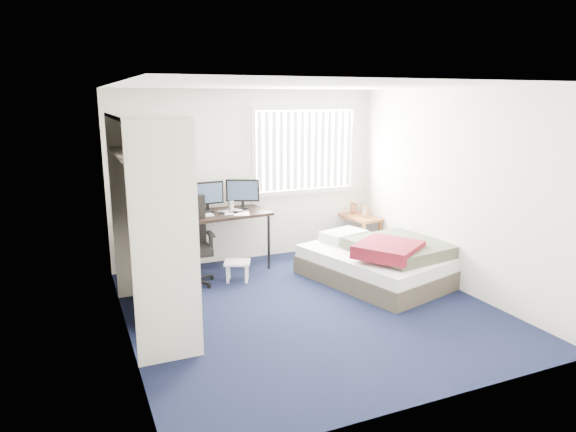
% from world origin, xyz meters
% --- Properties ---
extents(ground, '(4.20, 4.20, 0.00)m').
position_xyz_m(ground, '(0.00, 0.00, 0.00)').
color(ground, black).
rests_on(ground, ground).
extents(room_shell, '(4.20, 4.20, 4.20)m').
position_xyz_m(room_shell, '(0.00, 0.00, 1.51)').
color(room_shell, silver).
rests_on(room_shell, ground).
extents(window_assembly, '(1.72, 0.09, 1.32)m').
position_xyz_m(window_assembly, '(0.90, 2.04, 1.60)').
color(window_assembly, white).
rests_on(window_assembly, ground).
extents(closet, '(0.64, 1.84, 2.22)m').
position_xyz_m(closet, '(-1.67, 0.27, 1.35)').
color(closet, beige).
rests_on(closet, ground).
extents(desk, '(1.75, 0.95, 1.29)m').
position_xyz_m(desk, '(-0.72, 1.75, 0.84)').
color(desk, black).
rests_on(desk, ground).
extents(office_chair, '(0.56, 0.56, 1.16)m').
position_xyz_m(office_chair, '(-1.04, 1.39, 0.45)').
color(office_chair, black).
rests_on(office_chair, ground).
extents(footstool, '(0.41, 0.37, 0.27)m').
position_xyz_m(footstool, '(-0.48, 1.18, 0.21)').
color(footstool, white).
rests_on(footstool, ground).
extents(nightstand, '(0.49, 0.84, 0.73)m').
position_xyz_m(nightstand, '(1.75, 1.85, 0.49)').
color(nightstand, brown).
rests_on(nightstand, ground).
extents(bed, '(1.82, 2.14, 0.61)m').
position_xyz_m(bed, '(1.27, 0.46, 0.27)').
color(bed, '#433C30').
rests_on(bed, ground).
extents(pine_box, '(0.42, 0.36, 0.27)m').
position_xyz_m(pine_box, '(-1.65, 0.25, 0.13)').
color(pine_box, '#9F714F').
rests_on(pine_box, ground).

